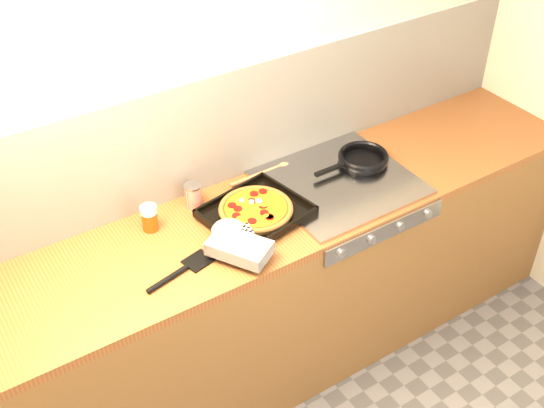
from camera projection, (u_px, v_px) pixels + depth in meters
room_shell at (209, 133)px, 2.73m from camera, size 3.20×3.20×3.20m
counter_run at (250, 300)px, 2.97m from camera, size 3.20×0.62×0.90m
stovetop at (339, 182)px, 2.88m from camera, size 0.60×0.56×0.02m
pizza_on_tray at (250, 219)px, 2.63m from camera, size 0.51×0.50×0.06m
frying_pan at (362, 158)px, 2.97m from camera, size 0.37×0.22×0.04m
tomato_can at (193, 195)px, 2.74m from camera, size 0.09×0.09×0.10m
juice_glass at (150, 218)px, 2.61m from camera, size 0.07×0.07×0.11m
wooden_spoon at (266, 172)px, 2.94m from camera, size 0.30×0.04×0.02m
black_spatula at (181, 271)px, 2.45m from camera, size 0.29×0.11×0.02m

